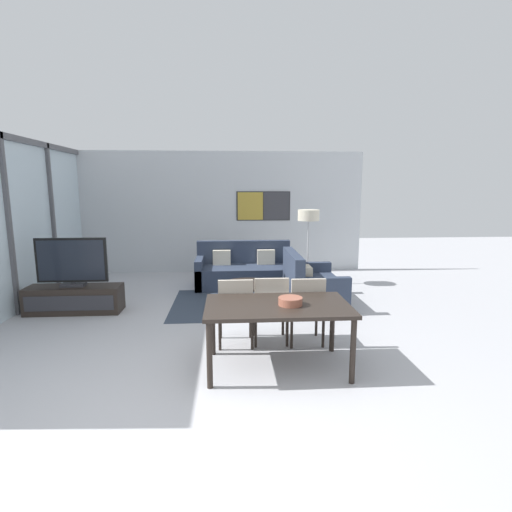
{
  "coord_description": "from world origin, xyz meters",
  "views": [
    {
      "loc": [
        0.38,
        -3.25,
        2.0
      ],
      "look_at": [
        0.78,
        2.76,
        0.95
      ],
      "focal_mm": 28.0,
      "sensor_mm": 36.0,
      "label": 1
    }
  ],
  "objects_px": {
    "dining_table": "(277,311)",
    "fruit_bowl": "(290,301)",
    "sofa_side": "(309,287)",
    "sofa_main": "(244,272)",
    "dining_chair_centre": "(271,305)",
    "tv_console": "(75,299)",
    "coffee_table": "(247,288)",
    "dining_chair_left": "(236,307)",
    "television": "(72,263)",
    "floor_lamp": "(309,219)",
    "dining_chair_right": "(306,306)"
  },
  "relations": [
    {
      "from": "dining_table",
      "to": "fruit_bowl",
      "type": "relative_size",
      "value": 5.95
    },
    {
      "from": "sofa_side",
      "to": "sofa_main",
      "type": "bearing_deg",
      "value": 38.74
    },
    {
      "from": "sofa_main",
      "to": "fruit_bowl",
      "type": "xyz_separation_m",
      "value": [
        0.35,
        -3.82,
        0.5
      ]
    },
    {
      "from": "dining_chair_centre",
      "to": "tv_console",
      "type": "bearing_deg",
      "value": 153.6
    },
    {
      "from": "sofa_side",
      "to": "fruit_bowl",
      "type": "bearing_deg",
      "value": 163.96
    },
    {
      "from": "coffee_table",
      "to": "dining_chair_left",
      "type": "bearing_deg",
      "value": -96.99
    },
    {
      "from": "television",
      "to": "floor_lamp",
      "type": "bearing_deg",
      "value": 21.66
    },
    {
      "from": "television",
      "to": "floor_lamp",
      "type": "height_order",
      "value": "floor_lamp"
    },
    {
      "from": "television",
      "to": "dining_chair_centre",
      "type": "height_order",
      "value": "television"
    },
    {
      "from": "dining_chair_left",
      "to": "dining_chair_right",
      "type": "height_order",
      "value": "same"
    },
    {
      "from": "sofa_side",
      "to": "dining_chair_right",
      "type": "bearing_deg",
      "value": 167.36
    },
    {
      "from": "sofa_main",
      "to": "coffee_table",
      "type": "xyz_separation_m",
      "value": [
        0.0,
        -1.28,
        -0.01
      ]
    },
    {
      "from": "tv_console",
      "to": "sofa_side",
      "type": "relative_size",
      "value": 1.05
    },
    {
      "from": "television",
      "to": "fruit_bowl",
      "type": "xyz_separation_m",
      "value": [
        3.14,
        -2.25,
        -0.03
      ]
    },
    {
      "from": "dining_chair_left",
      "to": "dining_chair_centre",
      "type": "xyz_separation_m",
      "value": [
        0.45,
        0.06,
        0.0
      ]
    },
    {
      "from": "sofa_main",
      "to": "dining_chair_centre",
      "type": "height_order",
      "value": "sofa_main"
    },
    {
      "from": "dining_table",
      "to": "dining_chair_right",
      "type": "xyz_separation_m",
      "value": [
        0.45,
        0.65,
        -0.15
      ]
    },
    {
      "from": "sofa_main",
      "to": "sofa_side",
      "type": "distance_m",
      "value": 1.71
    },
    {
      "from": "dining_table",
      "to": "floor_lamp",
      "type": "height_order",
      "value": "floor_lamp"
    },
    {
      "from": "coffee_table",
      "to": "tv_console",
      "type": "bearing_deg",
      "value": -174.07
    },
    {
      "from": "sofa_main",
      "to": "floor_lamp",
      "type": "distance_m",
      "value": 1.69
    },
    {
      "from": "floor_lamp",
      "to": "television",
      "type": "bearing_deg",
      "value": -158.34
    },
    {
      "from": "dining_chair_right",
      "to": "floor_lamp",
      "type": "xyz_separation_m",
      "value": [
        0.65,
        3.19,
        0.84
      ]
    },
    {
      "from": "sofa_main",
      "to": "dining_chair_left",
      "type": "xyz_separation_m",
      "value": [
        -0.23,
        -3.13,
        0.23
      ]
    },
    {
      "from": "sofa_side",
      "to": "coffee_table",
      "type": "xyz_separation_m",
      "value": [
        -1.07,
        0.05,
        -0.01
      ]
    },
    {
      "from": "fruit_bowl",
      "to": "sofa_main",
      "type": "bearing_deg",
      "value": 95.31
    },
    {
      "from": "dining_chair_right",
      "to": "floor_lamp",
      "type": "bearing_deg",
      "value": 78.52
    },
    {
      "from": "tv_console",
      "to": "dining_chair_left",
      "type": "xyz_separation_m",
      "value": [
        2.56,
        -1.56,
        0.3
      ]
    },
    {
      "from": "coffee_table",
      "to": "floor_lamp",
      "type": "bearing_deg",
      "value": 45.57
    },
    {
      "from": "dining_chair_left",
      "to": "dining_chair_centre",
      "type": "distance_m",
      "value": 0.45
    },
    {
      "from": "dining_chair_left",
      "to": "floor_lamp",
      "type": "height_order",
      "value": "floor_lamp"
    },
    {
      "from": "tv_console",
      "to": "fruit_bowl",
      "type": "distance_m",
      "value": 3.91
    },
    {
      "from": "floor_lamp",
      "to": "dining_chair_left",
      "type": "bearing_deg",
      "value": -115.81
    },
    {
      "from": "television",
      "to": "dining_chair_right",
      "type": "height_order",
      "value": "television"
    },
    {
      "from": "dining_chair_left",
      "to": "fruit_bowl",
      "type": "bearing_deg",
      "value": -49.97
    },
    {
      "from": "sofa_main",
      "to": "sofa_side",
      "type": "bearing_deg",
      "value": -51.26
    },
    {
      "from": "tv_console",
      "to": "coffee_table",
      "type": "distance_m",
      "value": 2.81
    },
    {
      "from": "television",
      "to": "coffee_table",
      "type": "relative_size",
      "value": 1.25
    },
    {
      "from": "coffee_table",
      "to": "dining_chair_right",
      "type": "relative_size",
      "value": 0.99
    },
    {
      "from": "coffee_table",
      "to": "fruit_bowl",
      "type": "xyz_separation_m",
      "value": [
        0.35,
        -2.54,
        0.51
      ]
    },
    {
      "from": "sofa_side",
      "to": "dining_table",
      "type": "height_order",
      "value": "sofa_side"
    },
    {
      "from": "dining_chair_left",
      "to": "floor_lamp",
      "type": "xyz_separation_m",
      "value": [
        1.54,
        3.19,
        0.84
      ]
    },
    {
      "from": "television",
      "to": "dining_table",
      "type": "xyz_separation_m",
      "value": [
        3.01,
        -2.21,
        -0.15
      ]
    },
    {
      "from": "sofa_side",
      "to": "fruit_bowl",
      "type": "distance_m",
      "value": 2.63
    },
    {
      "from": "sofa_side",
      "to": "dining_chair_right",
      "type": "relative_size",
      "value": 1.57
    },
    {
      "from": "television",
      "to": "sofa_side",
      "type": "bearing_deg",
      "value": 3.52
    },
    {
      "from": "television",
      "to": "floor_lamp",
      "type": "distance_m",
      "value": 4.45
    },
    {
      "from": "television",
      "to": "dining_table",
      "type": "relative_size",
      "value": 0.7
    },
    {
      "from": "tv_console",
      "to": "sofa_main",
      "type": "bearing_deg",
      "value": 29.38
    },
    {
      "from": "tv_console",
      "to": "dining_table",
      "type": "height_order",
      "value": "dining_table"
    }
  ]
}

